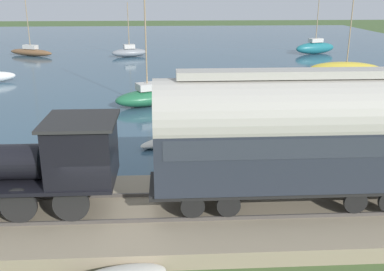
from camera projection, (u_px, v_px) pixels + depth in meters
The scene contains 12 objects.
ground_plane at pixel (110, 229), 14.63m from camera, with size 200.00×200.00×0.00m, color #476033.
harbor_water at pixel (150, 51), 55.91m from camera, with size 80.00×80.00×0.01m.
rail_embankment at pixel (111, 216), 14.94m from camera, with size 5.62×56.00×0.63m.
steam_locomotive at pixel (43, 159), 14.18m from camera, with size 2.44×6.33×3.39m.
passenger_coach at pixel (289, 133), 14.38m from camera, with size 2.38×9.03×4.47m.
sailboat_gray at pixel (129, 52), 51.33m from camera, with size 2.49×4.30×6.00m.
sailboat_brown at pixel (31, 51), 52.04m from camera, with size 3.59×5.83×9.27m.
sailboat_yellow at pixel (346, 70), 39.00m from camera, with size 3.04×6.51×9.07m.
sailboat_green at pixel (148, 96), 29.82m from camera, with size 3.41×4.78×8.93m.
sailboat_teal at pixel (315, 47), 53.64m from camera, with size 3.08×5.48×7.17m.
rowboat_far_out at pixel (163, 142), 22.36m from camera, with size 2.26×2.68×0.39m.
rowboat_near_shore at pixel (63, 153), 20.65m from camera, with size 2.06×2.68×0.47m.
Camera 1 is at (-13.08, -1.92, 7.47)m, focal length 42.00 mm.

